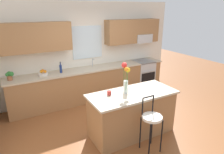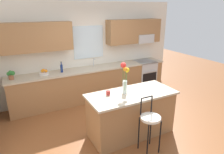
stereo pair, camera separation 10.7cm
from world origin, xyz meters
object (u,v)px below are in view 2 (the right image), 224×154
bar_stool_near (150,120)px  bottle_olive_oil (62,68)px  kitchen_island (131,114)px  oven_range (144,75)px  potted_plant_small (11,74)px  flower_vase (125,76)px  mug_ceramic (108,93)px  fruit_bowl_oranges (44,73)px

bar_stool_near → bottle_olive_oil: (-0.88, 2.61, 0.40)m
kitchen_island → bar_stool_near: (-0.00, -0.61, 0.17)m
bottle_olive_oil → oven_range: bearing=-0.5°
bar_stool_near → potted_plant_small: bearing=128.5°
kitchen_island → flower_vase: 0.82m
mug_ceramic → bottle_olive_oil: bearing=103.0°
oven_range → flower_vase: bearing=-134.8°
flower_vase → mug_ceramic: flower_vase is taller
kitchen_island → flower_vase: bearing=152.0°
mug_ceramic → bottle_olive_oil: bottle_olive_oil is taller
oven_range → fruit_bowl_oranges: (-3.10, 0.03, 0.51)m
bottle_olive_oil → kitchen_island: bearing=-66.2°
bar_stool_near → mug_ceramic: 0.94m
flower_vase → fruit_bowl_oranges: size_ratio=2.60×
bar_stool_near → bottle_olive_oil: size_ratio=3.64×
kitchen_island → bar_stool_near: bar_stool_near is taller
fruit_bowl_oranges → potted_plant_small: bearing=-179.5°
bar_stool_near → potted_plant_small: potted_plant_small is taller
kitchen_island → potted_plant_small: 2.93m
oven_range → fruit_bowl_oranges: bearing=179.5°
bar_stool_near → flower_vase: (-0.13, 0.68, 0.63)m
potted_plant_small → bar_stool_near: bearing=-51.5°
oven_range → bottle_olive_oil: bottle_olive_oil is taller
oven_range → bottle_olive_oil: 2.71m
fruit_bowl_oranges → bottle_olive_oil: bottle_olive_oil is taller
flower_vase → kitchen_island: bearing=-28.0°
kitchen_island → fruit_bowl_oranges: size_ratio=7.43×
bottle_olive_oil → mug_ceramic: bearing=-77.0°
bottle_olive_oil → fruit_bowl_oranges: bearing=179.4°
flower_vase → bottle_olive_oil: bearing=111.4°
oven_range → fruit_bowl_oranges: size_ratio=3.83×
bar_stool_near → potted_plant_small: size_ratio=4.81×
oven_range → kitchen_island: size_ratio=0.52×
fruit_bowl_oranges → potted_plant_small: (-0.74, -0.01, 0.07)m
oven_range → potted_plant_small: size_ratio=4.25×
oven_range → bottle_olive_oil: bearing=179.5°
flower_vase → fruit_bowl_oranges: 2.30m
oven_range → mug_ceramic: bearing=-140.4°
bottle_olive_oil → potted_plant_small: bearing=-179.9°
fruit_bowl_oranges → bottle_olive_oil: size_ratio=0.84×
fruit_bowl_oranges → bottle_olive_oil: (0.45, -0.00, 0.06)m
oven_range → kitchen_island: bearing=-131.8°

